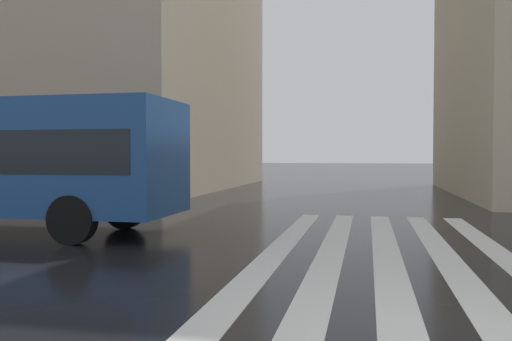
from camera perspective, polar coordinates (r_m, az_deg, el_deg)
name	(u,v)px	position (r m, az deg, el deg)	size (l,w,h in m)	color
zebra_crossing	(388,261)	(9.13, 14.40, -9.68)	(13.00, 4.50, 0.01)	silver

